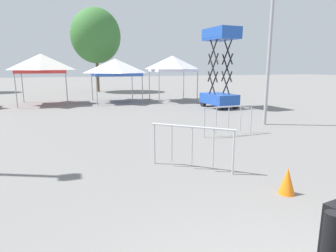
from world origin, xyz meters
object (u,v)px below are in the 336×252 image
(crowd_barrier_near_person, at_px, (192,139))
(crowd_barrier_mid_lot, at_px, (229,115))
(scissor_lift, at_px, (219,85))
(traffic_cone_lot_center, at_px, (287,181))
(canopy_tent_behind_center, at_px, (172,64))
(tree_behind_tents_right, at_px, (96,36))
(canopy_tent_behind_right, at_px, (41,63))
(canopy_tent_behind_left, at_px, (115,67))

(crowd_barrier_near_person, relative_size, crowd_barrier_mid_lot, 0.76)
(scissor_lift, distance_m, traffic_cone_lot_center, 12.18)
(canopy_tent_behind_center, relative_size, traffic_cone_lot_center, 5.95)
(tree_behind_tents_right, height_order, crowd_barrier_near_person, tree_behind_tents_right)
(canopy_tent_behind_center, distance_m, tree_behind_tents_right, 10.86)
(traffic_cone_lot_center, bearing_deg, canopy_tent_behind_right, 107.75)
(canopy_tent_behind_left, height_order, scissor_lift, scissor_lift)
(scissor_lift, xyz_separation_m, traffic_cone_lot_center, (-4.78, -11.14, -1.09))
(canopy_tent_behind_right, height_order, tree_behind_tents_right, tree_behind_tents_right)
(tree_behind_tents_right, bearing_deg, canopy_tent_behind_left, -88.30)
(tree_behind_tents_right, bearing_deg, canopy_tent_behind_right, -117.16)
(tree_behind_tents_right, bearing_deg, scissor_lift, -68.11)
(canopy_tent_behind_right, distance_m, canopy_tent_behind_left, 4.72)
(canopy_tent_behind_left, distance_m, crowd_barrier_near_person, 14.36)
(canopy_tent_behind_center, relative_size, tree_behind_tents_right, 0.41)
(crowd_barrier_mid_lot, relative_size, traffic_cone_lot_center, 3.92)
(traffic_cone_lot_center, bearing_deg, scissor_lift, 66.77)
(crowd_barrier_mid_lot, bearing_deg, traffic_cone_lot_center, -108.03)
(tree_behind_tents_right, bearing_deg, canopy_tent_behind_center, -66.58)
(canopy_tent_behind_left, xyz_separation_m, crowd_barrier_near_person, (-0.62, -14.25, -1.64))
(tree_behind_tents_right, bearing_deg, crowd_barrier_mid_lot, -83.41)
(traffic_cone_lot_center, bearing_deg, crowd_barrier_mid_lot, 71.97)
(scissor_lift, relative_size, crowd_barrier_near_person, 2.88)
(canopy_tent_behind_center, bearing_deg, crowd_barrier_mid_lot, -99.73)
(canopy_tent_behind_left, height_order, tree_behind_tents_right, tree_behind_tents_right)
(scissor_lift, xyz_separation_m, crowd_barrier_mid_lot, (-3.25, -6.42, -0.61))
(crowd_barrier_near_person, height_order, crowd_barrier_mid_lot, same)
(canopy_tent_behind_center, distance_m, crowd_barrier_mid_lot, 11.01)
(canopy_tent_behind_left, bearing_deg, crowd_barrier_mid_lot, -79.69)
(scissor_lift, height_order, traffic_cone_lot_center, scissor_lift)
(crowd_barrier_near_person, xyz_separation_m, traffic_cone_lot_center, (1.17, -1.94, -0.49))
(canopy_tent_behind_left, height_order, crowd_barrier_near_person, canopy_tent_behind_left)
(crowd_barrier_near_person, bearing_deg, canopy_tent_behind_left, 87.50)
(canopy_tent_behind_right, xyz_separation_m, crowd_barrier_mid_lot, (6.79, -11.69, -1.89))
(canopy_tent_behind_left, height_order, canopy_tent_behind_center, canopy_tent_behind_center)
(scissor_lift, bearing_deg, traffic_cone_lot_center, -113.23)
(canopy_tent_behind_right, xyz_separation_m, canopy_tent_behind_center, (8.62, -1.00, -0.01))
(canopy_tent_behind_center, xyz_separation_m, tree_behind_tents_right, (-4.18, 9.66, 2.66))
(crowd_barrier_near_person, bearing_deg, canopy_tent_behind_right, 105.74)
(canopy_tent_behind_left, distance_m, canopy_tent_behind_center, 4.00)
(canopy_tent_behind_left, distance_m, crowd_barrier_mid_lot, 11.77)
(scissor_lift, bearing_deg, crowd_barrier_near_person, -122.90)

